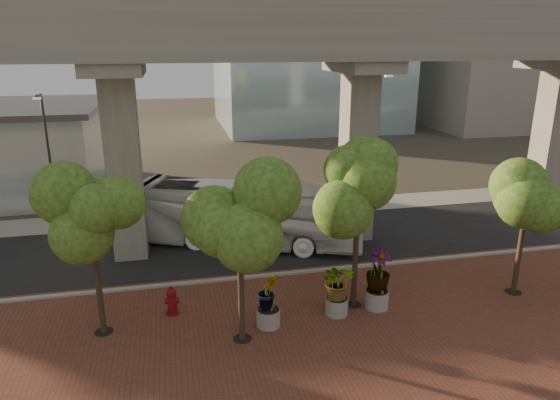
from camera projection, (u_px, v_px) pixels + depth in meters
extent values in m
plane|color=#3E372D|center=(254.00, 260.00, 24.98)|extent=(160.00, 160.00, 0.00)
cube|color=brown|center=(293.00, 352.00, 17.52)|extent=(70.00, 13.00, 0.06)
cube|color=black|center=(248.00, 245.00, 26.84)|extent=(90.00, 8.00, 0.04)
cube|color=#9F9D94|center=(262.00, 276.00, 23.09)|extent=(70.00, 0.25, 0.16)
cube|color=#9F9D94|center=(235.00, 213.00, 31.96)|extent=(90.00, 3.00, 0.06)
cube|color=gray|center=(249.00, 41.00, 22.21)|extent=(72.00, 2.40, 1.80)
cube|color=gray|center=(239.00, 41.00, 25.19)|extent=(72.00, 2.40, 1.80)
cube|color=gray|center=(253.00, 5.00, 20.77)|extent=(72.00, 0.12, 1.00)
cube|color=gray|center=(236.00, 13.00, 25.80)|extent=(72.00, 0.12, 1.00)
cube|color=gray|center=(502.00, 30.00, 62.76)|extent=(18.00, 16.00, 24.00)
imported|color=white|center=(246.00, 214.00, 26.49)|extent=(12.62, 7.35, 3.46)
imported|color=black|center=(531.00, 191.00, 34.11)|extent=(4.75, 3.13, 1.48)
cylinder|color=maroon|center=(173.00, 312.00, 19.95)|extent=(0.53, 0.53, 0.12)
cylinder|color=maroon|center=(172.00, 302.00, 19.82)|extent=(0.36, 0.36, 0.86)
sphere|color=maroon|center=(171.00, 293.00, 19.69)|extent=(0.41, 0.41, 0.41)
cylinder|color=maroon|center=(171.00, 288.00, 19.64)|extent=(0.12, 0.12, 0.15)
cylinder|color=maroon|center=(172.00, 301.00, 19.80)|extent=(0.59, 0.24, 0.24)
cylinder|color=#AFAB9E|center=(337.00, 306.00, 19.84)|extent=(0.89, 0.89, 0.69)
imported|color=#295015|center=(338.00, 281.00, 19.51)|extent=(1.98, 1.98, 1.49)
cylinder|color=#A69F96|center=(377.00, 299.00, 20.33)|extent=(0.97, 0.97, 0.75)
imported|color=#295015|center=(378.00, 270.00, 19.95)|extent=(2.37, 2.37, 1.78)
cylinder|color=gray|center=(268.00, 317.00, 19.00)|extent=(0.90, 0.90, 0.70)
imported|color=#295015|center=(268.00, 291.00, 18.67)|extent=(2.00, 2.00, 1.50)
cylinder|color=#3F2F24|center=(99.00, 289.00, 18.14)|extent=(0.22, 0.22, 3.60)
cylinder|color=black|center=(104.00, 332.00, 18.68)|extent=(0.70, 0.70, 0.01)
cylinder|color=#3F2F24|center=(241.00, 294.00, 17.70)|extent=(0.22, 0.22, 3.66)
cylinder|color=black|center=(242.00, 339.00, 18.24)|extent=(0.70, 0.70, 0.01)
cylinder|color=#3F2F24|center=(355.00, 261.00, 20.05)|extent=(0.22, 0.22, 3.91)
cylinder|color=black|center=(353.00, 304.00, 20.63)|extent=(0.70, 0.70, 0.01)
cylinder|color=#3F2F24|center=(518.00, 261.00, 21.24)|extent=(0.22, 0.22, 2.92)
cylinder|color=black|center=(513.00, 292.00, 21.67)|extent=(0.70, 0.70, 0.01)
cylinder|color=#2A2A2E|center=(51.00, 164.00, 28.15)|extent=(0.13, 0.13, 7.69)
cube|color=#2A2A2E|center=(39.00, 96.00, 26.55)|extent=(0.14, 0.96, 0.14)
cube|color=silver|center=(37.00, 98.00, 26.13)|extent=(0.38, 0.19, 0.12)
cylinder|color=#313136|center=(377.00, 145.00, 30.90)|extent=(0.15, 0.15, 8.68)
cube|color=#313136|center=(385.00, 73.00, 29.09)|extent=(0.16, 1.09, 0.16)
cube|color=silver|center=(389.00, 76.00, 28.62)|extent=(0.43, 0.22, 0.13)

